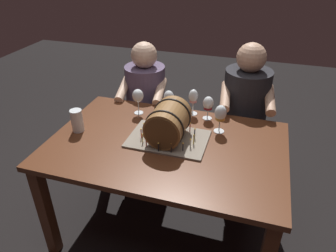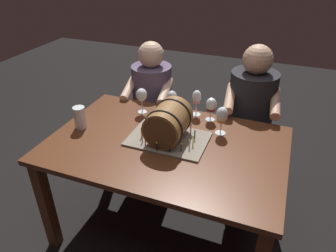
{
  "view_description": "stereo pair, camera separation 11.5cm",
  "coord_description": "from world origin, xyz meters",
  "px_view_note": "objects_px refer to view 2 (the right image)",
  "views": [
    {
      "loc": [
        0.49,
        -1.54,
        1.84
      ],
      "look_at": [
        -0.0,
        0.04,
        0.85
      ],
      "focal_mm": 33.52,
      "sensor_mm": 36.0,
      "label": 1
    },
    {
      "loc": [
        0.6,
        -1.51,
        1.84
      ],
      "look_at": [
        -0.0,
        0.04,
        0.85
      ],
      "focal_mm": 33.52,
      "sensor_mm": 36.0,
      "label": 2
    }
  ],
  "objects_px": {
    "beer_pint": "(80,118)",
    "person_seated_left": "(152,111)",
    "wine_glass_amber": "(222,116)",
    "wine_glass_empty": "(142,95)",
    "person_seated_right": "(248,124)",
    "wine_glass_red": "(211,106)",
    "wine_glass_rose": "(197,98)",
    "barrel_cake": "(168,124)",
    "dining_table": "(166,156)",
    "wine_glass_white": "(172,99)"
  },
  "relations": [
    {
      "from": "beer_pint",
      "to": "person_seated_left",
      "type": "height_order",
      "value": "person_seated_left"
    },
    {
      "from": "beer_pint",
      "to": "person_seated_left",
      "type": "relative_size",
      "value": 0.13
    },
    {
      "from": "wine_glass_amber",
      "to": "person_seated_left",
      "type": "bearing_deg",
      "value": 145.2
    },
    {
      "from": "wine_glass_empty",
      "to": "person_seated_right",
      "type": "xyz_separation_m",
      "value": [
        0.73,
        0.41,
        -0.31
      ]
    },
    {
      "from": "wine_glass_red",
      "to": "wine_glass_rose",
      "type": "bearing_deg",
      "value": 162.29
    },
    {
      "from": "barrel_cake",
      "to": "wine_glass_rose",
      "type": "height_order",
      "value": "barrel_cake"
    },
    {
      "from": "dining_table",
      "to": "wine_glass_empty",
      "type": "distance_m",
      "value": 0.5
    },
    {
      "from": "barrel_cake",
      "to": "wine_glass_amber",
      "type": "bearing_deg",
      "value": 33.62
    },
    {
      "from": "wine_glass_rose",
      "to": "wine_glass_red",
      "type": "distance_m",
      "value": 0.12
    },
    {
      "from": "wine_glass_rose",
      "to": "wine_glass_red",
      "type": "xyz_separation_m",
      "value": [
        0.12,
        -0.04,
        -0.02
      ]
    },
    {
      "from": "wine_glass_empty",
      "to": "person_seated_right",
      "type": "relative_size",
      "value": 0.16
    },
    {
      "from": "person_seated_left",
      "to": "wine_glass_amber",
      "type": "bearing_deg",
      "value": -34.8
    },
    {
      "from": "dining_table",
      "to": "wine_glass_white",
      "type": "xyz_separation_m",
      "value": [
        -0.09,
        0.34,
        0.23
      ]
    },
    {
      "from": "wine_glass_rose",
      "to": "person_seated_left",
      "type": "bearing_deg",
      "value": 147.67
    },
    {
      "from": "wine_glass_rose",
      "to": "wine_glass_amber",
      "type": "height_order",
      "value": "same"
    },
    {
      "from": "wine_glass_empty",
      "to": "wine_glass_amber",
      "type": "bearing_deg",
      "value": -7.5
    },
    {
      "from": "dining_table",
      "to": "person_seated_left",
      "type": "bearing_deg",
      "value": 119.86
    },
    {
      "from": "wine_glass_rose",
      "to": "wine_glass_empty",
      "type": "distance_m",
      "value": 0.39
    },
    {
      "from": "dining_table",
      "to": "wine_glass_red",
      "type": "xyz_separation_m",
      "value": [
        0.18,
        0.38,
        0.21
      ]
    },
    {
      "from": "dining_table",
      "to": "wine_glass_red",
      "type": "distance_m",
      "value": 0.47
    },
    {
      "from": "dining_table",
      "to": "wine_glass_amber",
      "type": "xyz_separation_m",
      "value": [
        0.29,
        0.23,
        0.23
      ]
    },
    {
      "from": "beer_pint",
      "to": "person_seated_right",
      "type": "relative_size",
      "value": 0.12
    },
    {
      "from": "wine_glass_amber",
      "to": "wine_glass_empty",
      "type": "height_order",
      "value": "wine_glass_amber"
    },
    {
      "from": "person_seated_left",
      "to": "barrel_cake",
      "type": "bearing_deg",
      "value": -58.84
    },
    {
      "from": "wine_glass_white",
      "to": "wine_glass_empty",
      "type": "distance_m",
      "value": 0.22
    },
    {
      "from": "wine_glass_rose",
      "to": "wine_glass_red",
      "type": "height_order",
      "value": "wine_glass_rose"
    },
    {
      "from": "wine_glass_red",
      "to": "wine_glass_amber",
      "type": "bearing_deg",
      "value": -54.03
    },
    {
      "from": "wine_glass_red",
      "to": "person_seated_right",
      "type": "height_order",
      "value": "person_seated_right"
    },
    {
      "from": "barrel_cake",
      "to": "wine_glass_empty",
      "type": "height_order",
      "value": "barrel_cake"
    },
    {
      "from": "beer_pint",
      "to": "wine_glass_red",
      "type": "bearing_deg",
      "value": 27.8
    },
    {
      "from": "barrel_cake",
      "to": "person_seated_right",
      "type": "distance_m",
      "value": 0.85
    },
    {
      "from": "dining_table",
      "to": "barrel_cake",
      "type": "height_order",
      "value": "barrel_cake"
    },
    {
      "from": "dining_table",
      "to": "wine_glass_amber",
      "type": "relative_size",
      "value": 7.64
    },
    {
      "from": "wine_glass_red",
      "to": "person_seated_right",
      "type": "bearing_deg",
      "value": 55.79
    },
    {
      "from": "wine_glass_amber",
      "to": "person_seated_left",
      "type": "distance_m",
      "value": 0.93
    },
    {
      "from": "beer_pint",
      "to": "wine_glass_white",
      "type": "bearing_deg",
      "value": 36.32
    },
    {
      "from": "wine_glass_red",
      "to": "person_seated_right",
      "type": "xyz_separation_m",
      "value": [
        0.23,
        0.34,
        -0.29
      ]
    },
    {
      "from": "person_seated_right",
      "to": "wine_glass_amber",
      "type": "bearing_deg",
      "value": -104.39
    },
    {
      "from": "barrel_cake",
      "to": "wine_glass_red",
      "type": "height_order",
      "value": "barrel_cake"
    },
    {
      "from": "wine_glass_white",
      "to": "wine_glass_empty",
      "type": "relative_size",
      "value": 1.03
    },
    {
      "from": "dining_table",
      "to": "wine_glass_white",
      "type": "distance_m",
      "value": 0.42
    },
    {
      "from": "barrel_cake",
      "to": "wine_glass_rose",
      "type": "bearing_deg",
      "value": 79.6
    },
    {
      "from": "wine_glass_red",
      "to": "wine_glass_white",
      "type": "distance_m",
      "value": 0.28
    },
    {
      "from": "wine_glass_empty",
      "to": "barrel_cake",
      "type": "bearing_deg",
      "value": -41.53
    },
    {
      "from": "wine_glass_empty",
      "to": "wine_glass_white",
      "type": "bearing_deg",
      "value": 8.0
    },
    {
      "from": "barrel_cake",
      "to": "wine_glass_white",
      "type": "relative_size",
      "value": 2.54
    },
    {
      "from": "wine_glass_amber",
      "to": "person_seated_right",
      "type": "height_order",
      "value": "person_seated_right"
    },
    {
      "from": "wine_glass_white",
      "to": "beer_pint",
      "type": "xyz_separation_m",
      "value": [
        -0.51,
        -0.37,
        -0.06
      ]
    },
    {
      "from": "wine_glass_red",
      "to": "wine_glass_empty",
      "type": "height_order",
      "value": "wine_glass_empty"
    },
    {
      "from": "wine_glass_white",
      "to": "person_seated_left",
      "type": "xyz_separation_m",
      "value": [
        -0.33,
        0.38,
        -0.35
      ]
    }
  ]
}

